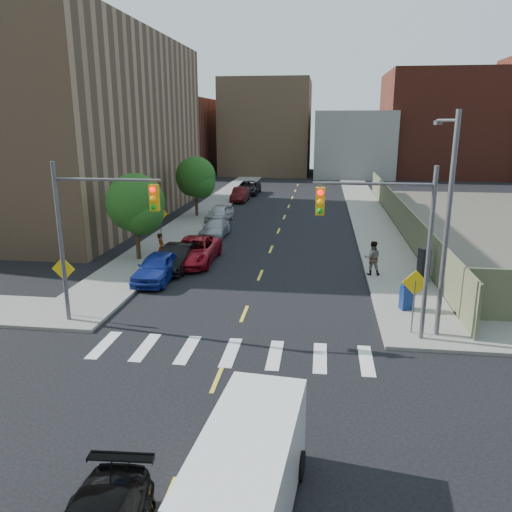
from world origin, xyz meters
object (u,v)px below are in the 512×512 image
(parked_car_blue, at_px, (158,267))
(parked_car_white, at_px, (220,213))
(pedestrian_west, at_px, (161,248))
(parked_car_maroon, at_px, (240,195))
(cargo_van, at_px, (249,469))
(parked_car_grey, at_px, (248,188))
(mailbox, at_px, (407,295))
(payphone, at_px, (424,265))
(pedestrian_east, at_px, (372,258))
(parked_car_red, at_px, (194,251))
(parked_car_black, at_px, (177,257))
(parked_car_silver, at_px, (215,228))

(parked_car_blue, xyz_separation_m, parked_car_white, (0.00, 16.98, -0.04))
(parked_car_blue, relative_size, pedestrian_west, 2.52)
(parked_car_maroon, bearing_deg, cargo_van, -79.75)
(parked_car_grey, bearing_deg, mailbox, -69.90)
(parked_car_blue, relative_size, parked_car_white, 1.06)
(parked_car_white, bearing_deg, payphone, -41.35)
(parked_car_maroon, height_order, pedestrian_east, pedestrian_east)
(parked_car_red, bearing_deg, mailbox, -29.89)
(mailbox, bearing_deg, payphone, 51.67)
(parked_car_maroon, bearing_deg, parked_car_blue, -89.26)
(parked_car_black, bearing_deg, pedestrian_west, 145.50)
(parked_car_white, height_order, cargo_van, cargo_van)
(parked_car_blue, distance_m, parked_car_grey, 33.96)
(pedestrian_west, bearing_deg, cargo_van, -170.50)
(mailbox, relative_size, pedestrian_east, 0.72)
(parked_car_silver, relative_size, payphone, 2.41)
(parked_car_black, distance_m, parked_car_red, 1.64)
(parked_car_black, height_order, parked_car_white, parked_car_black)
(parked_car_red, relative_size, payphone, 3.06)
(parked_car_white, relative_size, cargo_van, 0.84)
(parked_car_blue, xyz_separation_m, parked_car_grey, (0.00, 33.96, 0.01))
(parked_car_silver, distance_m, payphone, 16.73)
(parked_car_blue, relative_size, payphone, 2.47)
(pedestrian_west, bearing_deg, payphone, -110.39)
(mailbox, bearing_deg, parked_car_maroon, 93.16)
(cargo_van, height_order, pedestrian_east, cargo_van)
(parked_car_silver, bearing_deg, parked_car_red, -87.21)
(parked_car_maroon, relative_size, cargo_van, 0.89)
(parked_car_grey, bearing_deg, cargo_van, -80.66)
(parked_car_white, bearing_deg, parked_car_red, -79.39)
(parked_car_white, distance_m, parked_car_maroon, 11.43)
(parked_car_red, relative_size, mailbox, 4.04)
(parked_car_black, bearing_deg, parked_car_grey, 91.94)
(parked_car_grey, relative_size, payphone, 3.05)
(parked_car_grey, bearing_deg, parked_car_red, -87.08)
(cargo_van, bearing_deg, parked_car_blue, 119.88)
(parked_car_silver, distance_m, parked_car_grey, 22.87)
(pedestrian_west, bearing_deg, pedestrian_east, -107.94)
(pedestrian_east, bearing_deg, cargo_van, 77.16)
(parked_car_grey, bearing_deg, parked_car_white, -89.14)
(mailbox, height_order, pedestrian_west, pedestrian_west)
(mailbox, bearing_deg, cargo_van, -131.59)
(parked_car_red, xyz_separation_m, pedestrian_west, (-1.89, -0.61, 0.27))
(parked_car_blue, height_order, parked_car_silver, parked_car_blue)
(parked_car_grey, xyz_separation_m, payphone, (14.44, -32.61, 0.29))
(cargo_van, xyz_separation_m, pedestrian_west, (-8.28, 19.37, -0.14))
(parked_car_black, xyz_separation_m, parked_car_grey, (-0.47, 31.71, 0.04))
(parked_car_blue, distance_m, pedestrian_west, 3.27)
(parked_car_red, bearing_deg, parked_car_black, -112.15)
(mailbox, distance_m, pedestrian_west, 15.06)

